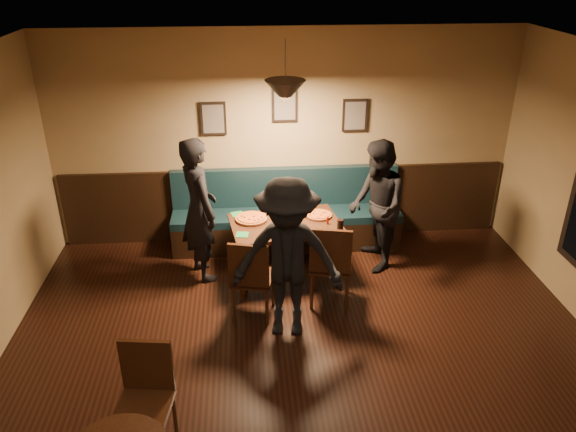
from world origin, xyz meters
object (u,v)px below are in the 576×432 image
at_px(chair_near_left, 253,276).
at_px(diner_left, 199,210).
at_px(booth_bench, 287,211).
at_px(diner_right, 377,206).
at_px(soda_glass, 340,226).
at_px(cafe_chair_far, 143,405).
at_px(chair_near_right, 331,262).
at_px(tabasco_bottle, 328,220).
at_px(diner_front, 287,259).
at_px(dining_table, 286,248).

distance_m(chair_near_left, diner_left, 1.12).
distance_m(booth_bench, diner_right, 1.25).
distance_m(booth_bench, soda_glass, 1.16).
bearing_deg(diner_right, cafe_chair_far, -44.07).
xyz_separation_m(diner_left, cafe_chair_far, (-0.30, -2.64, -0.41)).
bearing_deg(chair_near_right, diner_right, 60.93).
bearing_deg(tabasco_bottle, diner_front, -117.95).
bearing_deg(diner_left, tabasco_bottle, -118.83).
relative_size(booth_bench, soda_glass, 19.11).
xyz_separation_m(diner_left, soda_glass, (1.61, -0.33, -0.11)).
height_order(chair_near_left, diner_right, diner_right).
distance_m(diner_left, tabasco_bottle, 1.51).
relative_size(booth_bench, chair_near_right, 2.97).
bearing_deg(booth_bench, diner_front, -94.40).
bearing_deg(diner_left, chair_near_left, -169.57).
relative_size(chair_near_left, cafe_chair_far, 1.02).
xyz_separation_m(dining_table, chair_near_right, (0.45, -0.64, 0.16)).
relative_size(diner_left, soda_glass, 11.18).
bearing_deg(chair_near_left, dining_table, 76.81).
height_order(chair_near_left, tabasco_bottle, chair_near_left).
bearing_deg(diner_front, chair_near_left, 144.85).
bearing_deg(booth_bench, tabasco_bottle, -61.63).
bearing_deg(dining_table, chair_near_right, -63.19).
xyz_separation_m(diner_left, diner_front, (0.94, -1.18, -0.02)).
bearing_deg(diner_front, diner_right, 54.60).
distance_m(chair_near_right, soda_glass, 0.47).
height_order(booth_bench, diner_front, diner_front).
relative_size(chair_near_left, diner_left, 0.55).
distance_m(booth_bench, cafe_chair_far, 3.58).
bearing_deg(booth_bench, chair_near_left, -107.62).
bearing_deg(diner_left, soda_glass, -125.75).
relative_size(chair_near_right, diner_front, 0.59).
bearing_deg(soda_glass, cafe_chair_far, -129.57).
distance_m(chair_near_right, diner_front, 0.80).
xyz_separation_m(diner_front, soda_glass, (0.68, 0.86, -0.09)).
xyz_separation_m(diner_right, diner_front, (-1.19, -1.24, 0.04)).
distance_m(diner_left, diner_right, 2.12).
relative_size(dining_table, tabasco_bottle, 11.51).
height_order(chair_near_right, diner_left, diner_left).
bearing_deg(booth_bench, diner_left, -148.45).
distance_m(chair_near_left, cafe_chair_far, 1.99).
xyz_separation_m(chair_near_left, tabasco_bottle, (0.91, 0.74, 0.27)).
relative_size(dining_table, chair_near_left, 1.34).
distance_m(dining_table, chair_near_left, 0.92).
distance_m(chair_near_right, diner_right, 1.04).
xyz_separation_m(booth_bench, diner_front, (-0.14, -1.85, 0.36)).
xyz_separation_m(diner_right, tabasco_bottle, (-0.62, -0.17, -0.07)).
xyz_separation_m(booth_bench, diner_left, (-1.08, -0.66, 0.38)).
bearing_deg(diner_right, diner_left, -90.72).
relative_size(chair_near_right, diner_right, 0.62).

